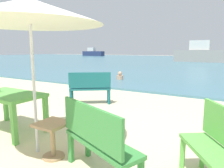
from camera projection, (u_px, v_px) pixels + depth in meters
The scene contains 11 objects.
ground_plane at pixel (52, 151), 3.33m from camera, with size 120.00×120.00×0.00m, color beige.
sea_water at pixel (216, 61), 28.84m from camera, with size 120.00×50.00×0.08m, color teal.
picnic_table_green at pixel (8, 99), 4.04m from camera, with size 1.40×0.80×0.76m.
patio_umbrella at pixel (29, 11), 2.96m from camera, with size 2.10×2.10×2.30m.
side_table_wood at pixel (53, 135), 3.07m from camera, with size 0.44×0.44×0.54m.
bench_teal_center at pixel (90, 86), 6.11m from camera, with size 1.19×0.99×0.95m.
bench_green_left at pixel (96, 137), 2.53m from camera, with size 1.25×0.78×0.95m.
bench_green_right at pixel (224, 149), 2.23m from camera, with size 0.97×1.20×0.95m.
swimmer_person at pixel (120, 76), 10.88m from camera, with size 0.34×0.34×0.41m.
boat_sailboat at pixel (204, 54), 26.77m from camera, with size 7.49×2.04×2.72m.
boat_cargo_ship at pixel (93, 53), 54.63m from camera, with size 5.89×1.61×2.14m.
Camera 1 is at (2.40, -2.20, 1.58)m, focal length 33.65 mm.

